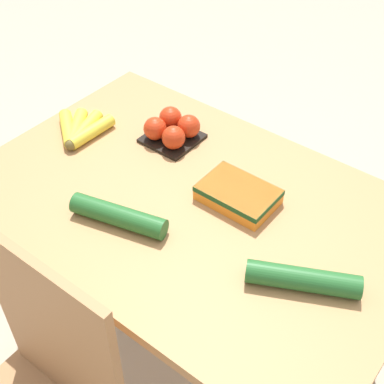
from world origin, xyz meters
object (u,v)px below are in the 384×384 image
at_px(carrot_bag, 238,194).
at_px(cucumber_far, 118,216).
at_px(banana_bunch, 80,130).
at_px(tomato_pack, 172,129).
at_px(cucumber_near, 303,279).

height_order(carrot_bag, cucumber_far, cucumber_far).
distance_m(banana_bunch, tomato_pack, 0.27).
xyz_separation_m(banana_bunch, carrot_bag, (-0.52, -0.05, 0.01)).
xyz_separation_m(carrot_bag, cucumber_far, (0.18, 0.24, 0.00)).
distance_m(carrot_bag, cucumber_near, 0.30).
bearing_deg(tomato_pack, cucumber_near, 157.26).
height_order(carrot_bag, cucumber_near, cucumber_near).
bearing_deg(banana_bunch, cucumber_near, 173.89).
bearing_deg(carrot_bag, banana_bunch, 5.95).
relative_size(cucumber_near, cucumber_far, 0.97).
height_order(banana_bunch, cucumber_near, cucumber_near).
bearing_deg(banana_bunch, cucumber_far, 150.86).
relative_size(banana_bunch, cucumber_far, 0.70).
xyz_separation_m(cucumber_near, cucumber_far, (0.45, 0.11, 0.00)).
height_order(banana_bunch, cucumber_far, cucumber_far).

